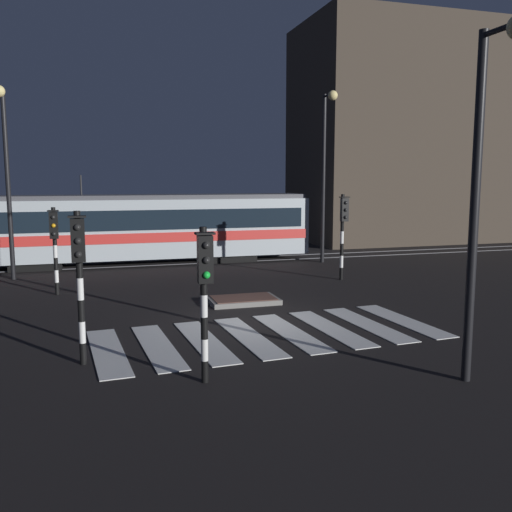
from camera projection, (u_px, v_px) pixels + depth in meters
name	position (u px, v px, depth m)	size (l,w,h in m)	color
ground_plane	(252.00, 319.00, 15.77)	(120.00, 120.00, 0.00)	black
rail_near	(187.00, 264.00, 26.08)	(80.00, 0.12, 0.03)	#59595E
rail_far	(182.00, 260.00, 27.44)	(80.00, 0.12, 0.03)	#59595E
crosswalk_zebra	(270.00, 334.00, 14.19)	(9.02, 4.41, 0.02)	silver
traffic_island	(243.00, 300.00, 17.86)	(2.20, 1.39, 0.18)	slate
traffic_light_kerb_mid_left	(205.00, 282.00, 10.52)	(0.36, 0.42, 3.06)	black
traffic_light_corner_far_left	(54.00, 238.00, 18.78)	(0.36, 0.42, 3.02)	black
traffic_light_corner_near_left	(79.00, 265.00, 11.56)	(0.36, 0.42, 3.31)	black
traffic_light_corner_far_right	(343.00, 224.00, 21.64)	(0.36, 0.42, 3.38)	black
street_lamp_near_kerb	(487.00, 161.00, 10.15)	(0.44, 1.21, 6.70)	black
street_lamp_trackside_left	(6.00, 161.00, 21.21)	(0.44, 1.21, 7.38)	black
street_lamp_trackside_right	(326.00, 158.00, 25.77)	(0.44, 1.21, 7.90)	black
tram	(137.00, 227.00, 25.89)	(16.41, 2.58, 4.15)	#B2BCC1
building_backdrop	(424.00, 136.00, 36.59)	(16.52, 8.00, 13.65)	#42382D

